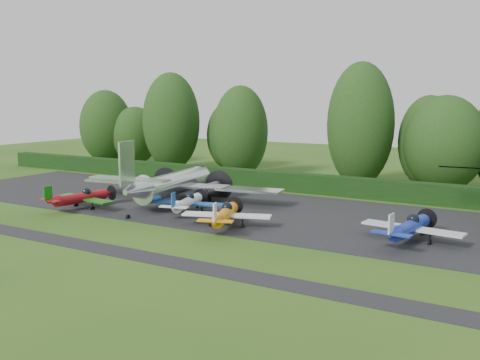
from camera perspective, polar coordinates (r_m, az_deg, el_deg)
The scene contains 17 objects.
ground at distance 40.28m, azimuth -6.46°, elevation -5.65°, with size 160.00×160.00×0.00m, color #255116.
apron at distance 48.43m, azimuth 0.66°, elevation -3.16°, with size 70.00×18.00×0.01m, color black.
taxiway_verge at distance 35.84m, azimuth -12.26°, elevation -7.61°, with size 70.00×2.00×0.00m, color black.
hedgerow at distance 58.07m, azimuth 6.05°, elevation -1.23°, with size 90.00×1.60×2.00m, color black.
transport_plane at distance 51.70m, azimuth -7.22°, elevation -0.36°, with size 21.01×16.11×6.73m.
light_plane_red at distance 50.47m, azimuth -16.57°, elevation -1.80°, with size 6.71×7.05×2.58m.
light_plane_white at distance 46.53m, azimuth -5.59°, elevation -2.39°, with size 6.45×6.78×2.48m.
light_plane_orange at distance 41.26m, azimuth -1.56°, elevation -3.67°, with size 6.96×7.32×2.67m.
light_plane_blue at distance 38.90m, azimuth 17.67°, elevation -4.81°, with size 7.06×7.42×2.71m.
tree_0 at distance 86.05m, azimuth -14.09°, elevation 5.55°, with size 8.05×8.05×11.29m.
tree_2 at distance 76.06m, azimuth -1.21°, elevation 4.74°, with size 6.26×6.26×9.48m.
tree_5 at distance 75.54m, azimuth -7.34°, elevation 6.20°, with size 7.96×7.96×13.57m.
tree_6 at distance 83.79m, azimuth -11.11°, elevation 4.70°, with size 7.15×7.15×8.76m.
tree_7 at distance 61.99m, azimuth 12.72°, elevation 5.77°, with size 7.51×7.51×14.07m.
tree_8 at distance 68.01m, azimuth 0.04°, elevation 5.18°, with size 7.01×7.01×11.62m.
tree_9 at distance 63.20m, azimuth 19.45°, elevation 3.85°, with size 6.56×6.56×10.36m.
tree_11 at distance 61.11m, azimuth 20.98°, elevation 3.63°, with size 8.52×8.52×10.35m.
Camera 1 is at (23.52, -31.16, 9.92)m, focal length 40.00 mm.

